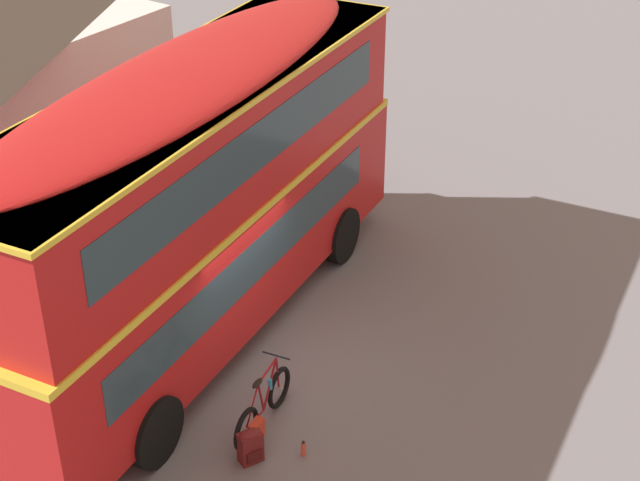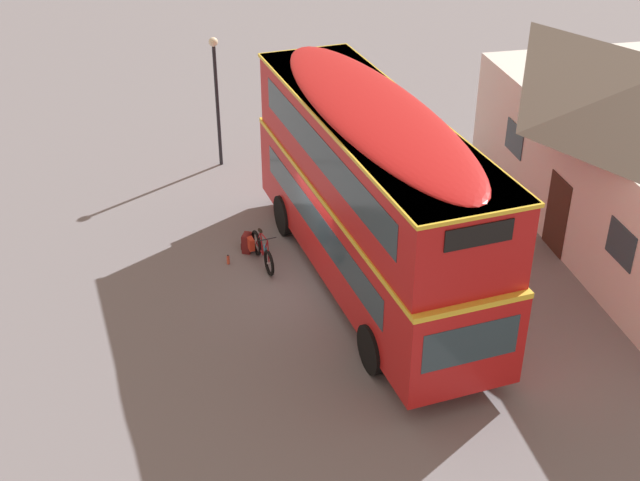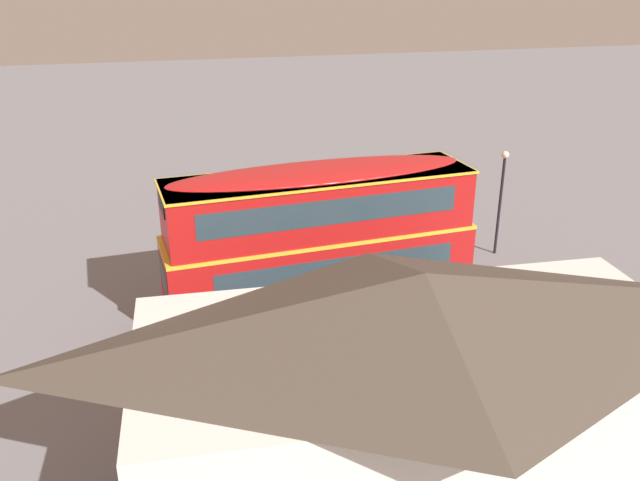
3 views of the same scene
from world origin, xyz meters
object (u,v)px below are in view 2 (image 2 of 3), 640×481
at_px(backpack_on_ground, 247,242).
at_px(water_bottle_red_squeeze, 228,260).
at_px(street_lamp, 216,87).
at_px(touring_bicycle, 261,251).
at_px(double_decker_bus, 371,189).

height_order(backpack_on_ground, water_bottle_red_squeeze, backpack_on_ground).
bearing_deg(street_lamp, touring_bicycle, 0.78).
bearing_deg(backpack_on_ground, street_lamp, 178.28).
xyz_separation_m(touring_bicycle, street_lamp, (-6.12, -0.08, 2.22)).
height_order(touring_bicycle, water_bottle_red_squeeze, touring_bicycle).
height_order(touring_bicycle, street_lamp, street_lamp).
height_order(double_decker_bus, touring_bicycle, double_decker_bus).
relative_size(backpack_on_ground, street_lamp, 0.14).
relative_size(backpack_on_ground, water_bottle_red_squeeze, 2.12).
distance_m(backpack_on_ground, water_bottle_red_squeeze, 0.79).
distance_m(double_decker_bus, touring_bicycle, 3.67).
bearing_deg(double_decker_bus, street_lamp, -162.37).
relative_size(touring_bicycle, street_lamp, 0.42).
bearing_deg(water_bottle_red_squeeze, double_decker_bus, 60.79).
bearing_deg(touring_bicycle, backpack_on_ground, -159.71).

